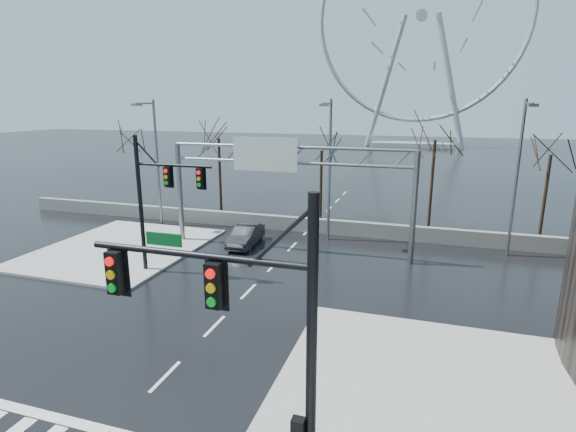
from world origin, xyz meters
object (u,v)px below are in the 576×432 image
at_px(signal_mast_near, 252,327).
at_px(signal_mast_far, 156,192).
at_px(sign_gantry, 282,175).
at_px(ferris_wheel, 421,25).
at_px(car, 246,236).

relative_size(signal_mast_near, signal_mast_far, 1.00).
height_order(sign_gantry, ferris_wheel, ferris_wheel).
distance_m(ferris_wheel, car, 84.00).
relative_size(signal_mast_near, sign_gantry, 0.49).
bearing_deg(signal_mast_far, ferris_wheel, 82.80).
height_order(signal_mast_far, car, signal_mast_far).
xyz_separation_m(signal_mast_near, ferris_wheel, (-0.14, 99.04, 21.26)).
distance_m(signal_mast_far, ferris_wheel, 89.30).
xyz_separation_m(signal_mast_far, ferris_wheel, (10.87, 86.04, 21.30)).
height_order(signal_mast_near, signal_mast_far, same).
bearing_deg(car, ferris_wheel, 81.07).
distance_m(signal_mast_near, sign_gantry, 19.79).
bearing_deg(sign_gantry, signal_mast_far, -132.47).
relative_size(ferris_wheel, car, 11.76).
bearing_deg(sign_gantry, signal_mast_near, -73.81).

